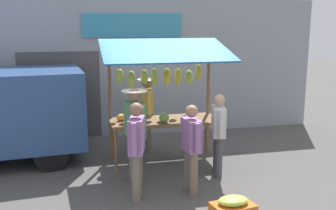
# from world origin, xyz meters

# --- Properties ---
(ground_plane) EXTENTS (40.00, 40.00, 0.00)m
(ground_plane) POSITION_xyz_m (0.00, 0.00, 0.00)
(ground_plane) COLOR #514F4C
(street_backdrop) EXTENTS (9.00, 0.30, 3.40)m
(street_backdrop) POSITION_xyz_m (0.05, -2.20, 1.70)
(street_backdrop) COLOR #8C939E
(street_backdrop) RESTS_ON ground
(market_stall) EXTENTS (2.50, 1.46, 2.50)m
(market_stall) POSITION_xyz_m (0.02, -0.06, 1.55)
(market_stall) COLOR brown
(market_stall) RESTS_ON ground
(vendor_with_sunhat) EXTENTS (0.43, 0.70, 1.65)m
(vendor_with_sunhat) POSITION_xyz_m (0.22, -0.75, 0.98)
(vendor_with_sunhat) COLOR #726656
(vendor_with_sunhat) RESTS_ON ground
(shopper_with_ponytail) EXTENTS (0.34, 0.67, 1.60)m
(shopper_with_ponytail) POSITION_xyz_m (0.83, 1.64, 0.92)
(shopper_with_ponytail) COLOR #726656
(shopper_with_ponytail) RESTS_ON ground
(shopper_in_striped_shirt) EXTENTS (0.32, 0.66, 1.55)m
(shopper_in_striped_shirt) POSITION_xyz_m (-0.80, 0.96, 0.88)
(shopper_in_striped_shirt) COLOR #4C4C51
(shopper_in_striped_shirt) RESTS_ON ground
(shopper_in_grey_tee) EXTENTS (0.25, 0.66, 1.52)m
(shopper_in_grey_tee) POSITION_xyz_m (-0.08, 1.62, 0.86)
(shopper_in_grey_tee) COLOR #726656
(shopper_in_grey_tee) RESTS_ON ground
(shopper_with_shopping_bag) EXTENTS (0.45, 0.71, 1.72)m
(shopper_with_shopping_bag) POSITION_xyz_m (0.75, 0.99, 1.03)
(shopper_with_shopping_bag) COLOR #726656
(shopper_with_shopping_bag) RESTS_ON ground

